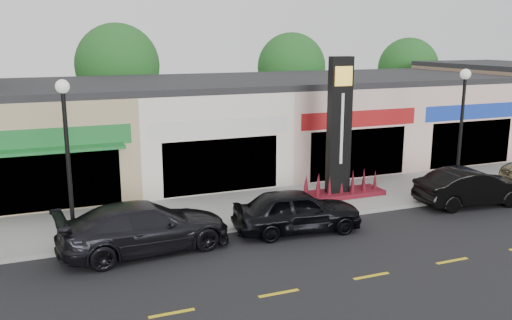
{
  "coord_description": "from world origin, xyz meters",
  "views": [
    {
      "loc": [
        -8.69,
        -15.53,
        6.87
      ],
      "look_at": [
        -0.88,
        4.0,
        2.13
      ],
      "focal_mm": 38.0,
      "sensor_mm": 36.0,
      "label": 1
    }
  ],
  "objects_px": {
    "car_black_conv": "(472,187)",
    "lamp_west_near": "(67,147)",
    "lamp_east_near": "(462,120)",
    "pylon_sign": "(339,148)",
    "car_black_sedan": "(297,210)",
    "car_dark_sedan": "(145,227)"
  },
  "relations": [
    {
      "from": "car_dark_sedan",
      "to": "lamp_west_near",
      "type": "bearing_deg",
      "value": 58.53
    },
    {
      "from": "lamp_east_near",
      "to": "pylon_sign",
      "type": "height_order",
      "value": "pylon_sign"
    },
    {
      "from": "car_black_sedan",
      "to": "pylon_sign",
      "type": "bearing_deg",
      "value": -43.18
    },
    {
      "from": "lamp_west_near",
      "to": "car_black_sedan",
      "type": "height_order",
      "value": "lamp_west_near"
    },
    {
      "from": "pylon_sign",
      "to": "car_black_conv",
      "type": "bearing_deg",
      "value": -30.15
    },
    {
      "from": "lamp_west_near",
      "to": "car_black_sedan",
      "type": "distance_m",
      "value": 8.18
    },
    {
      "from": "car_black_conv",
      "to": "pylon_sign",
      "type": "bearing_deg",
      "value": 65.62
    },
    {
      "from": "lamp_west_near",
      "to": "car_black_conv",
      "type": "relative_size",
      "value": 1.16
    },
    {
      "from": "pylon_sign",
      "to": "car_black_conv",
      "type": "xyz_separation_m",
      "value": [
        4.81,
        -2.8,
        -1.5
      ]
    },
    {
      "from": "lamp_east_near",
      "to": "car_dark_sedan",
      "type": "relative_size",
      "value": 0.97
    },
    {
      "from": "car_dark_sedan",
      "to": "car_black_conv",
      "type": "xyz_separation_m",
      "value": [
        13.63,
        -0.05,
        -0.04
      ]
    },
    {
      "from": "car_black_conv",
      "to": "lamp_west_near",
      "type": "bearing_deg",
      "value": 91.8
    },
    {
      "from": "car_dark_sedan",
      "to": "car_black_conv",
      "type": "height_order",
      "value": "car_dark_sedan"
    },
    {
      "from": "lamp_west_near",
      "to": "pylon_sign",
      "type": "xyz_separation_m",
      "value": [
        11.0,
        1.7,
        -1.2
      ]
    },
    {
      "from": "pylon_sign",
      "to": "car_black_sedan",
      "type": "xyz_separation_m",
      "value": [
        -3.37,
        -2.94,
        -1.48
      ]
    },
    {
      "from": "car_black_conv",
      "to": "lamp_east_near",
      "type": "bearing_deg",
      "value": -3.82
    },
    {
      "from": "lamp_east_near",
      "to": "car_dark_sedan",
      "type": "bearing_deg",
      "value": -175.68
    },
    {
      "from": "car_black_sedan",
      "to": "car_black_conv",
      "type": "height_order",
      "value": "car_black_sedan"
    },
    {
      "from": "lamp_east_near",
      "to": "car_dark_sedan",
      "type": "height_order",
      "value": "lamp_east_near"
    },
    {
      "from": "pylon_sign",
      "to": "car_black_sedan",
      "type": "distance_m",
      "value": 4.71
    },
    {
      "from": "car_black_sedan",
      "to": "car_black_conv",
      "type": "distance_m",
      "value": 8.19
    },
    {
      "from": "lamp_east_near",
      "to": "car_black_conv",
      "type": "distance_m",
      "value": 2.92
    }
  ]
}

